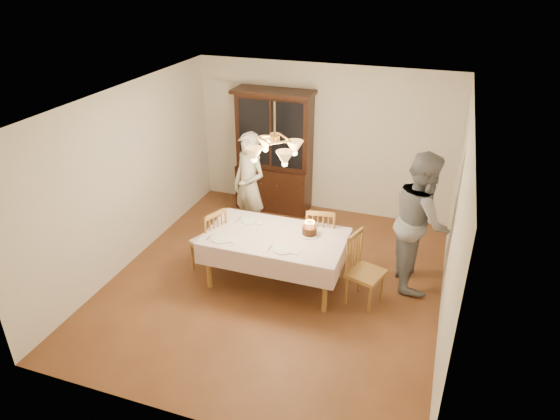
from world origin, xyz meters
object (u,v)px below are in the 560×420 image
at_px(elderly_woman, 249,186).
at_px(china_hutch, 274,153).
at_px(birthday_cake, 309,231).
at_px(chair_far_side, 321,240).
at_px(dining_table, 275,240).

bearing_deg(elderly_woman, china_hutch, 114.52).
xyz_separation_m(china_hutch, birthday_cake, (1.25, -2.08, -0.23)).
xyz_separation_m(chair_far_side, elderly_woman, (-1.34, 0.57, 0.43)).
distance_m(dining_table, chair_far_side, 0.81).
xyz_separation_m(dining_table, chair_far_side, (0.49, 0.60, -0.24)).
height_order(china_hutch, birthday_cake, china_hutch).
bearing_deg(chair_far_side, elderly_woman, 157.01).
height_order(china_hutch, elderly_woman, china_hutch).
xyz_separation_m(china_hutch, chair_far_side, (1.30, -1.65, -0.60)).
xyz_separation_m(chair_far_side, birthday_cake, (-0.06, -0.43, 0.37)).
xyz_separation_m(dining_table, birthday_cake, (0.43, 0.17, 0.13)).
bearing_deg(elderly_woman, birthday_cake, -11.45).
relative_size(china_hutch, birthday_cake, 7.20).
relative_size(china_hutch, elderly_woman, 1.24).
bearing_deg(chair_far_side, china_hutch, 128.25).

